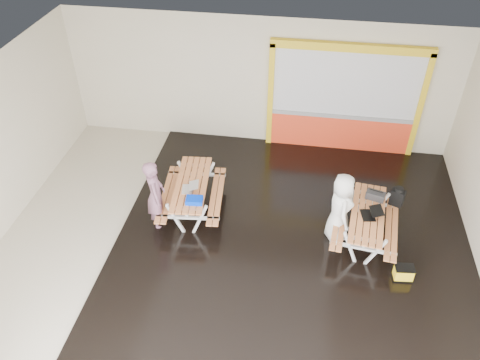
% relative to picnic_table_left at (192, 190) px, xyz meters
% --- Properties ---
extents(room, '(10.02, 8.02, 3.52)m').
position_rel_picnic_table_left_xyz_m(room, '(1.09, -0.87, 1.14)').
color(room, beige).
rests_on(room, ground).
extents(deck, '(7.50, 7.98, 0.05)m').
position_rel_picnic_table_left_xyz_m(deck, '(2.34, -0.87, -0.59)').
color(deck, black).
rests_on(deck, room).
extents(kiosk, '(3.88, 0.16, 3.00)m').
position_rel_picnic_table_left_xyz_m(kiosk, '(3.29, 3.06, 0.83)').
color(kiosk, '#F64221').
rests_on(kiosk, room).
extents(picnic_table_left, '(1.54, 2.13, 0.80)m').
position_rel_picnic_table_left_xyz_m(picnic_table_left, '(0.00, 0.00, 0.00)').
color(picnic_table_left, '#C97A45').
rests_on(picnic_table_left, deck).
extents(picnic_table_right, '(1.52, 2.06, 0.77)m').
position_rel_picnic_table_left_xyz_m(picnic_table_right, '(3.83, -0.35, -0.02)').
color(picnic_table_right, '#C97A45').
rests_on(picnic_table_right, deck).
extents(person_left, '(0.59, 0.72, 1.71)m').
position_rel_picnic_table_left_xyz_m(person_left, '(-0.65, -0.56, 0.23)').
color(person_left, '#7F5369').
rests_on(person_left, deck).
extents(person_right, '(0.66, 0.88, 1.64)m').
position_rel_picnic_table_left_xyz_m(person_right, '(3.26, -0.32, 0.20)').
color(person_right, white).
rests_on(person_right, deck).
extents(laptop_left, '(0.41, 0.38, 0.16)m').
position_rel_picnic_table_left_xyz_m(laptop_left, '(0.02, -0.22, 0.24)').
color(laptop_left, silver).
rests_on(laptop_left, picnic_table_left).
extents(laptop_right, '(0.47, 0.43, 0.17)m').
position_rel_picnic_table_left_xyz_m(laptop_right, '(3.88, -0.43, 0.21)').
color(laptop_right, black).
rests_on(laptop_right, picnic_table_right).
extents(blue_pouch, '(0.37, 0.28, 0.10)m').
position_rel_picnic_table_left_xyz_m(blue_pouch, '(0.21, -0.61, 0.24)').
color(blue_pouch, '#002FD5').
rests_on(blue_pouch, picnic_table_left).
extents(toolbox, '(0.43, 0.30, 0.23)m').
position_rel_picnic_table_left_xyz_m(toolbox, '(4.00, 0.13, 0.25)').
color(toolbox, black).
rests_on(toolbox, picnic_table_right).
extents(backpack, '(0.33, 0.29, 0.48)m').
position_rel_picnic_table_left_xyz_m(backpack, '(4.51, 0.36, 0.09)').
color(backpack, black).
rests_on(backpack, picnic_table_right).
extents(dark_case, '(0.46, 0.39, 0.15)m').
position_rel_picnic_table_left_xyz_m(dark_case, '(3.42, -0.31, -0.49)').
color(dark_case, black).
rests_on(dark_case, deck).
extents(fluke_bag, '(0.40, 0.28, 0.32)m').
position_rel_picnic_table_left_xyz_m(fluke_bag, '(4.55, -1.38, -0.41)').
color(fluke_bag, black).
rests_on(fluke_bag, deck).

